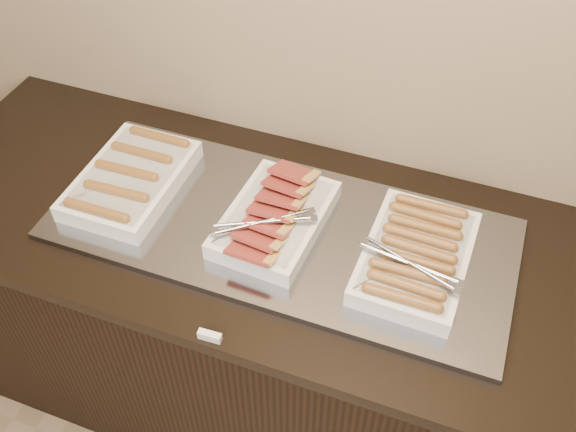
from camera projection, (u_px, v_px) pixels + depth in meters
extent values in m
cube|color=black|center=(275.00, 330.00, 2.02)|extent=(2.00, 0.70, 0.86)
cube|color=black|center=(272.00, 235.00, 1.70)|extent=(2.06, 0.76, 0.04)
cube|color=gray|center=(280.00, 230.00, 1.67)|extent=(1.20, 0.50, 0.02)
cube|color=silver|center=(131.00, 180.00, 1.75)|extent=(0.25, 0.38, 0.05)
cylinder|color=olive|center=(97.00, 210.00, 1.63)|extent=(0.17, 0.03, 0.03)
cylinder|color=olive|center=(116.00, 191.00, 1.68)|extent=(0.17, 0.03, 0.03)
cylinder|color=olive|center=(127.00, 171.00, 1.73)|extent=(0.17, 0.03, 0.03)
cylinder|color=olive|center=(142.00, 153.00, 1.78)|extent=(0.17, 0.03, 0.03)
cylinder|color=olive|center=(159.00, 137.00, 1.83)|extent=(0.17, 0.03, 0.03)
cube|color=silver|center=(275.00, 219.00, 1.65)|extent=(0.25, 0.36, 0.05)
cube|color=#A03B33|center=(253.00, 251.00, 1.54)|extent=(0.12, 0.09, 0.04)
cube|color=#A03B33|center=(259.00, 237.00, 1.57)|extent=(0.13, 0.10, 0.04)
cube|color=#A03B33|center=(270.00, 224.00, 1.60)|extent=(0.12, 0.10, 0.04)
cube|color=#A03B33|center=(273.00, 210.00, 1.63)|extent=(0.12, 0.09, 0.04)
cube|color=#A03B33|center=(281.00, 197.00, 1.65)|extent=(0.12, 0.09, 0.04)
cube|color=#A03B33|center=(288.00, 185.00, 1.68)|extent=(0.13, 0.10, 0.04)
cube|color=#A03B33|center=(294.00, 173.00, 1.71)|extent=(0.13, 0.10, 0.04)
cube|color=silver|center=(416.00, 258.00, 1.56)|extent=(0.26, 0.38, 0.05)
cylinder|color=olive|center=(402.00, 298.00, 1.44)|extent=(0.16, 0.03, 0.03)
cylinder|color=olive|center=(406.00, 285.00, 1.46)|extent=(0.16, 0.03, 0.03)
cylinder|color=olive|center=(408.00, 272.00, 1.49)|extent=(0.16, 0.03, 0.03)
cylinder|color=olive|center=(416.00, 261.00, 1.51)|extent=(0.16, 0.03, 0.03)
cylinder|color=olive|center=(419.00, 249.00, 1.54)|extent=(0.16, 0.03, 0.03)
cylinder|color=olive|center=(420.00, 238.00, 1.56)|extent=(0.16, 0.03, 0.03)
cylinder|color=olive|center=(425.00, 227.00, 1.59)|extent=(0.16, 0.03, 0.03)
cylinder|color=olive|center=(425.00, 216.00, 1.61)|extent=(0.16, 0.03, 0.03)
cylinder|color=olive|center=(431.00, 206.00, 1.64)|extent=(0.16, 0.03, 0.03)
cube|color=silver|center=(210.00, 336.00, 1.45)|extent=(0.06, 0.02, 0.02)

